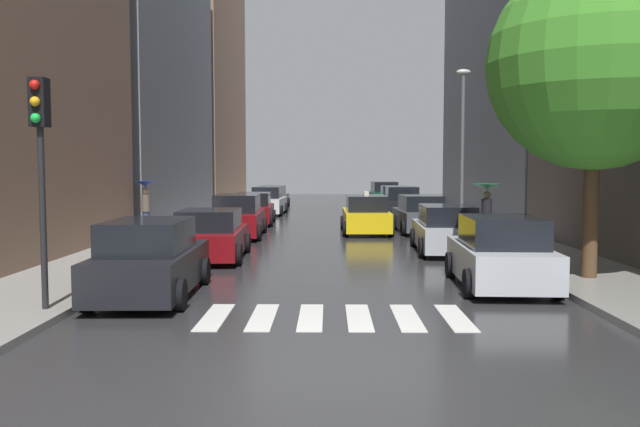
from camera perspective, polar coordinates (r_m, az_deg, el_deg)
ground_plane at (r=32.82m, az=0.97°, el=-0.87°), size 28.00×72.00×0.04m
sidewalk_left at (r=33.42m, az=-10.25°, el=-0.68°), size 3.00×72.00×0.15m
sidewalk_right at (r=33.47m, az=12.17°, el=-0.70°), size 3.00×72.00×0.15m
crosswalk_stripes at (r=12.26m, az=1.31°, el=-9.12°), size 4.95×2.20×0.01m
building_left_mid at (r=37.40m, az=-16.49°, el=11.28°), size 6.00×16.66×15.22m
building_left_far at (r=54.95m, az=-10.91°, el=12.14°), size 6.00×16.77×21.19m
building_right_mid at (r=38.87m, az=18.02°, el=15.21°), size 6.00×19.32×20.89m
parked_car_left_nearest at (r=14.48m, az=-14.75°, el=-4.06°), size 2.13×4.46×1.69m
parked_car_left_second at (r=20.04m, az=-9.63°, el=-1.94°), size 2.28×4.38×1.53m
parked_car_left_third at (r=26.31m, az=-7.25°, el=-0.32°), size 2.20×4.72×1.73m
parked_car_left_fourth at (r=32.09m, az=-5.86°, el=0.36°), size 2.12×4.11×1.58m
parked_car_left_fifth at (r=38.73m, az=-4.59°, el=1.06°), size 2.13×4.46×1.67m
parked_car_left_sixth at (r=45.21m, az=-4.15°, el=1.43°), size 2.13×4.52×1.57m
parked_car_right_nearest at (r=15.67m, az=15.62°, el=-3.50°), size 2.23×4.15×1.67m
parked_car_right_second at (r=21.77m, az=11.06°, el=-1.45°), size 2.21×4.52×1.57m
parked_car_right_third at (r=28.22m, az=8.81°, el=-0.13°), size 2.18×4.43×1.62m
parked_car_right_fourth at (r=34.93m, az=7.18°, el=0.81°), size 2.12×4.72×1.81m
parked_car_right_fifth at (r=40.56m, az=6.54°, el=1.18°), size 2.02×4.40×1.68m
parked_car_right_sixth at (r=46.79m, az=5.65°, el=1.63°), size 2.29×4.48×1.80m
taxi_midroad at (r=27.67m, az=4.07°, el=-0.17°), size 2.12×4.43×1.81m
pedestrian_foreground at (r=27.04m, az=-15.10°, el=1.43°), size 0.91×0.91×2.11m
pedestrian_near_tree at (r=23.48m, az=14.49°, el=1.23°), size 1.07×1.07×2.09m
street_tree_right at (r=17.02m, az=23.08°, el=12.05°), size 5.08×5.08×7.66m
traffic_light_left_corner at (r=13.06m, az=-23.45°, el=5.86°), size 0.30×0.42×4.30m
lamp_post_right at (r=28.19m, az=12.45°, el=6.55°), size 0.60×0.28×6.79m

